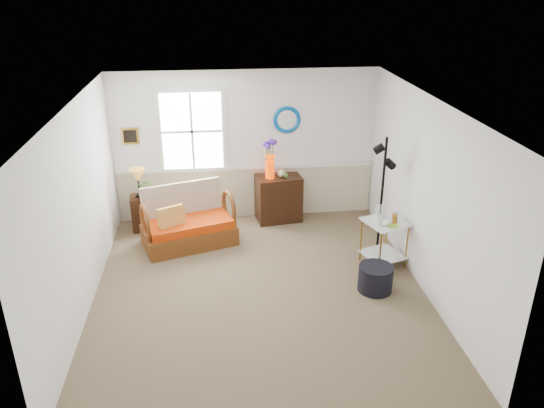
{
  "coord_description": "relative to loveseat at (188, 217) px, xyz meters",
  "views": [
    {
      "loc": [
        -0.52,
        -6.21,
        4.05
      ],
      "look_at": [
        0.2,
        0.24,
        1.19
      ],
      "focal_mm": 35.0,
      "sensor_mm": 36.0,
      "label": 1
    }
  ],
  "objects": [
    {
      "name": "ottoman",
      "position": [
        2.59,
        -1.67,
        -0.28
      ],
      "size": [
        0.54,
        0.54,
        0.37
      ],
      "primitive_type": "cylinder",
      "rotation": [
        0.0,
        0.0,
        0.13
      ],
      "color": "black",
      "rests_on": "floor"
    },
    {
      "name": "floor",
      "position": [
        1.0,
        -1.51,
        -0.47
      ],
      "size": [
        4.5,
        5.0,
        0.01
      ],
      "primitive_type": "cube",
      "color": "brown",
      "rests_on": "ground"
    },
    {
      "name": "flower_vase",
      "position": [
        1.39,
        0.69,
        0.69
      ],
      "size": [
        0.22,
        0.22,
        0.67
      ],
      "primitive_type": null,
      "rotation": [
        0.0,
        0.0,
        -0.12
      ],
      "color": "#E53800",
      "rests_on": "cabinet"
    },
    {
      "name": "mirror",
      "position": [
        1.7,
        0.97,
        1.28
      ],
      "size": [
        0.47,
        0.07,
        0.47
      ],
      "primitive_type": "torus",
      "rotation": [
        1.57,
        0.0,
        0.0
      ],
      "color": "#006ABE",
      "rests_on": "walls"
    },
    {
      "name": "table_lamp",
      "position": [
        -0.81,
        0.59,
        0.39
      ],
      "size": [
        0.33,
        0.33,
        0.5
      ],
      "primitive_type": null,
      "rotation": [
        0.0,
        0.0,
        -0.23
      ],
      "color": "#BA812C",
      "rests_on": "lamp_stand"
    },
    {
      "name": "side_table",
      "position": [
        2.9,
        -0.99,
        -0.11
      ],
      "size": [
        0.71,
        0.71,
        0.71
      ],
      "primitive_type": null,
      "rotation": [
        0.0,
        0.0,
        0.34
      ],
      "color": "#A47926",
      "rests_on": "floor"
    },
    {
      "name": "lamp_stand",
      "position": [
        -0.81,
        0.62,
        -0.16
      ],
      "size": [
        0.38,
        0.38,
        0.6
      ],
      "primitive_type": null,
      "rotation": [
        0.0,
        0.0,
        0.11
      ],
      "color": "black",
      "rests_on": "floor"
    },
    {
      "name": "tabletop_items",
      "position": [
        2.91,
        -1.01,
        0.36
      ],
      "size": [
        0.39,
        0.39,
        0.23
      ],
      "primitive_type": null,
      "rotation": [
        0.0,
        0.0,
        -0.01
      ],
      "color": "silver",
      "rests_on": "side_table"
    },
    {
      "name": "ceiling",
      "position": [
        1.0,
        -1.51,
        2.13
      ],
      "size": [
        4.5,
        5.0,
        0.01
      ],
      "primitive_type": "cube",
      "color": "white",
      "rests_on": "walls"
    },
    {
      "name": "loveseat",
      "position": [
        0.0,
        0.0,
        0.0
      ],
      "size": [
        1.6,
        1.2,
        0.93
      ],
      "primitive_type": null,
      "rotation": [
        0.0,
        0.0,
        0.31
      ],
      "color": "brown",
      "rests_on": "floor"
    },
    {
      "name": "wainscot",
      "position": [
        1.0,
        0.97,
        -0.02
      ],
      "size": [
        4.46,
        0.02,
        0.9
      ],
      "primitive_type": "cube",
      "color": "#BFB394",
      "rests_on": "walls"
    },
    {
      "name": "floor_lamp",
      "position": [
        2.92,
        -0.68,
        0.48
      ],
      "size": [
        0.32,
        0.32,
        1.89
      ],
      "primitive_type": null,
      "rotation": [
        0.0,
        0.0,
        -0.2
      ],
      "color": "black",
      "rests_on": "floor"
    },
    {
      "name": "window",
      "position": [
        0.1,
        0.96,
        1.13
      ],
      "size": [
        1.14,
        0.06,
        1.44
      ],
      "primitive_type": null,
      "color": "white",
      "rests_on": "walls"
    },
    {
      "name": "cabinet",
      "position": [
        1.54,
        0.75,
        -0.06
      ],
      "size": [
        0.82,
        0.59,
        0.81
      ],
      "primitive_type": null,
      "rotation": [
        0.0,
        0.0,
        0.13
      ],
      "color": "black",
      "rests_on": "floor"
    },
    {
      "name": "potted_plant",
      "position": [
        -0.67,
        0.6,
        0.27
      ],
      "size": [
        0.33,
        0.36,
        0.26
      ],
      "primitive_type": "imported",
      "rotation": [
        0.0,
        0.0,
        0.1
      ],
      "color": "#45772F",
      "rests_on": "lamp_stand"
    },
    {
      "name": "walls",
      "position": [
        1.0,
        -1.51,
        0.83
      ],
      "size": [
        4.51,
        5.01,
        2.6
      ],
      "color": "silver",
      "rests_on": "floor"
    },
    {
      "name": "chair_rail",
      "position": [
        1.0,
        0.96,
        0.45
      ],
      "size": [
        4.46,
        0.04,
        0.06
      ],
      "primitive_type": "cube",
      "color": "white",
      "rests_on": "walls"
    },
    {
      "name": "throw_pillow",
      "position": [
        -0.24,
        -0.18,
        0.05
      ],
      "size": [
        0.42,
        0.3,
        0.43
      ],
      "primitive_type": null,
      "rotation": [
        0.0,
        0.0,
        0.5
      ],
      "color": "#C96B23",
      "rests_on": "loveseat"
    },
    {
      "name": "picture",
      "position": [
        -0.92,
        0.97,
        1.08
      ],
      "size": [
        0.28,
        0.03,
        0.28
      ],
      "primitive_type": "cube",
      "color": "#AE7E28",
      "rests_on": "walls"
    }
  ]
}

